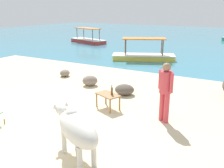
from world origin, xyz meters
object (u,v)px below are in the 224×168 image
Objects in this scene: boat_red at (88,40)px; boat_yellow at (143,55)px; low_bench_table at (108,96)px; bottle at (112,91)px; person_standing at (165,88)px; cow at (76,128)px.

boat_red and boat_yellow have the same top height.
low_bench_table is 0.24m from bottle.
low_bench_table is 1.87m from person_standing.
cow is at bearing 8.20° from person_standing.
boat_yellow reaches higher than cow.
low_bench_table is at bearing -175.65° from bottle.
boat_yellow is at bearing -125.02° from person_standing.
boat_red is at bearing -56.97° from boat_yellow.
boat_yellow is (-3.82, 7.74, -0.70)m from person_standing.
boat_red is at bearing -27.24° from cow.
person_standing is (1.78, -0.05, 0.57)m from low_bench_table.
boat_yellow is at bearing 162.49° from boat_red.
low_bench_table is at bearing -62.93° from person_standing.
boat_yellow is (-2.86, 10.32, -0.42)m from cow.
person_standing is (0.96, 2.58, 0.27)m from cow.
low_bench_table is at bearing 142.48° from boat_red.
bottle is (0.13, 0.01, 0.20)m from low_bench_table.
cow is at bearing 139.58° from boat_red.
boat_red reaches higher than bottle.
bottle is at bearing 26.21° from low_bench_table.
cow is 2.73m from bottle.
bottle is (-0.68, 2.64, -0.10)m from cow.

